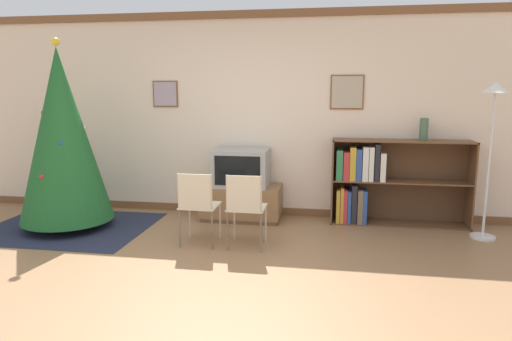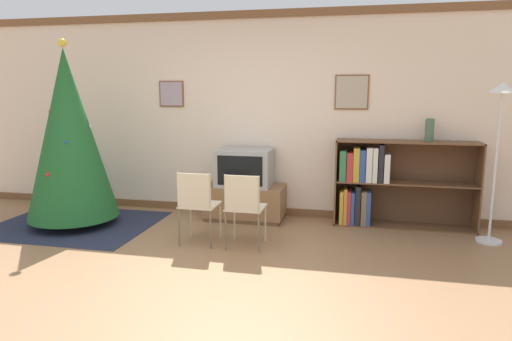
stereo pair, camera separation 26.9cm
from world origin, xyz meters
TOP-DOWN VIEW (x-y plane):
  - ground_plane at (0.00, 0.00)m, footprint 24.00×24.00m
  - wall_back at (0.00, 2.47)m, footprint 8.58×0.11m
  - area_rug at (-2.09, 1.41)m, footprint 1.98×1.60m
  - christmas_tree at (-2.09, 1.41)m, footprint 1.10×1.10m
  - tv_console at (-0.04, 2.13)m, footprint 1.03×0.54m
  - television at (-0.04, 2.13)m, footprint 0.71×0.53m
  - folding_chair_left at (-0.31, 1.02)m, footprint 0.40×0.40m
  - folding_chair_right at (0.22, 1.02)m, footprint 0.40×0.40m
  - bookshelf at (1.65, 2.23)m, footprint 1.70×0.36m
  - vase at (2.22, 2.27)m, footprint 0.10×0.10m
  - standing_lamp at (2.86, 1.82)m, footprint 0.28×0.28m

SIDE VIEW (x-z plane):
  - ground_plane at x=0.00m, z-range 0.00..0.00m
  - area_rug at x=-2.09m, z-range 0.00..0.01m
  - tv_console at x=-0.04m, z-range 0.00..0.46m
  - folding_chair_left at x=-0.31m, z-range 0.06..0.88m
  - folding_chair_right at x=0.22m, z-range 0.06..0.88m
  - bookshelf at x=1.65m, z-range 0.01..1.08m
  - television at x=-0.04m, z-range 0.45..0.93m
  - christmas_tree at x=-2.09m, z-range 0.00..2.29m
  - vase at x=2.22m, z-range 1.08..1.35m
  - wall_back at x=0.00m, z-range 0.00..2.70m
  - standing_lamp at x=2.86m, z-range 0.48..2.25m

